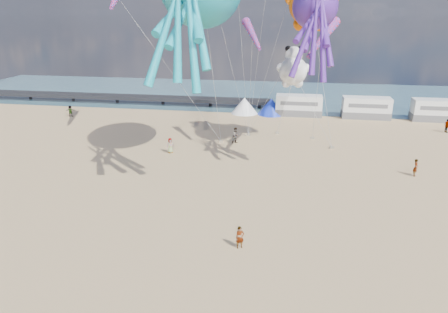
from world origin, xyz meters
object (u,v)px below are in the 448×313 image
motorhome_0 (299,105)px  sandbag_e (248,135)px  windsock_right (253,35)px  beachgoer_0 (170,145)px  sandbag_a (221,141)px  kite_octopus_purple (315,6)px  motorhome_2 (437,110)px  sandbag_b (277,133)px  kite_teddy_orange (312,3)px  beachgoer_4 (70,111)px  beachgoer_5 (416,168)px  motorhome_1 (366,108)px  standing_person (240,237)px  tent_white (244,105)px  sandbag_d (312,138)px  kite_panda (293,71)px  beachgoer_1 (236,135)px  tent_blue (271,106)px  sandbag_c (332,148)px  beachgoer_3 (447,126)px  windsock_mid (322,38)px

motorhome_0 → sandbag_e: motorhome_0 is taller
windsock_right → beachgoer_0: bearing=165.3°
sandbag_a → kite_octopus_purple: 17.89m
kite_octopus_purple → sandbag_e: bearing=139.2°
motorhome_2 → sandbag_a: motorhome_2 is taller
sandbag_b → kite_teddy_orange: kite_teddy_orange is taller
beachgoer_4 → kite_teddy_orange: bearing=156.1°
beachgoer_5 → sandbag_b: beachgoer_5 is taller
motorhome_1 → standing_person: (-13.60, -36.37, -0.74)m
sandbag_e → tent_white: bearing=98.9°
sandbag_d → sandbag_e: same height
sandbag_a → sandbag_d: (10.62, 3.09, 0.00)m
kite_panda → sandbag_d: bearing=32.9°
beachgoer_1 → motorhome_0: bearing=25.6°
tent_blue → sandbag_c: tent_blue is taller
motorhome_0 → sandbag_c: bearing=-76.6°
beachgoer_4 → sandbag_b: beachgoer_4 is taller
beachgoer_0 → beachgoer_4: size_ratio=1.01×
beachgoer_1 → kite_panda: 9.66m
motorhome_1 → sandbag_a: bearing=-141.6°
sandbag_d → sandbag_e: (-7.75, -0.02, 0.00)m
standing_person → sandbag_a: (-4.95, 21.69, -0.65)m
beachgoer_3 → kite_panda: bearing=96.6°
standing_person → kite_octopus_purple: kite_octopus_purple is taller
motorhome_2 → beachgoer_5: bearing=-111.4°
kite_panda → kite_teddy_orange: size_ratio=0.72×
standing_person → sandbag_e: size_ratio=3.03×
motorhome_0 → beachgoer_5: bearing=-64.3°
sandbag_e → kite_panda: (4.97, -1.25, 8.08)m
windsock_mid → windsock_right: size_ratio=1.31×
motorhome_1 → sandbag_e: 19.55m
motorhome_0 → tent_white: bearing=180.0°
beachgoer_4 → kite_octopus_purple: 38.07m
beachgoer_1 → beachgoer_4: bearing=123.3°
beachgoer_0 → motorhome_2: bearing=-7.8°
standing_person → beachgoer_1: size_ratio=0.81×
sandbag_d → kite_panda: (-2.77, -1.28, 8.08)m
tent_blue → beachgoer_3: bearing=-15.0°
tent_blue → sandbag_e: bearing=-100.6°
beachgoer_1 → kite_panda: (6.11, 1.83, 7.25)m
beachgoer_1 → windsock_right: windsock_right is taller
windsock_right → sandbag_d: bearing=18.2°
kite_octopus_purple → windsock_mid: kite_octopus_purple is taller
sandbag_c → motorhome_1: bearing=68.2°
motorhome_2 → windsock_mid: bearing=-132.3°
beachgoer_5 → sandbag_a: beachgoer_5 is taller
tent_white → sandbag_e: size_ratio=8.00×
beachgoer_1 → beachgoer_4: 26.91m
tent_white → windsock_mid: bearing=-64.6°
motorhome_0 → motorhome_1: 9.50m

